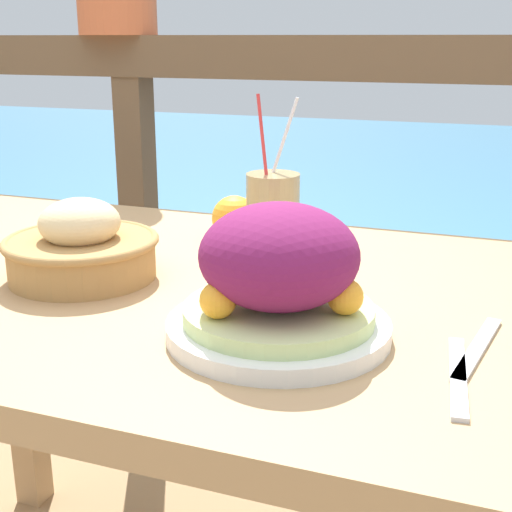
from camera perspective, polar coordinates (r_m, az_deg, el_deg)
patio_table at (r=1.02m, az=-4.36°, el=-6.93°), size 1.30×0.76×0.71m
railing_fence at (r=1.56m, az=5.27°, el=6.25°), size 2.80×0.08×1.04m
sea_backdrop at (r=4.09m, az=14.40°, el=4.54°), size 12.00×4.00×0.37m
salad_plate at (r=0.79m, az=1.82°, el=-1.99°), size 0.25×0.25×0.15m
drink_glass at (r=1.06m, az=1.35°, el=3.03°), size 0.08×0.08×0.25m
bread_basket at (r=1.03m, az=-13.79°, el=0.66°), size 0.22×0.22×0.11m
fork at (r=0.75m, az=15.85°, el=-9.18°), size 0.04×0.18×0.00m
knife at (r=0.82m, az=17.31°, el=-7.06°), size 0.04×0.18×0.00m
orange_near_basket at (r=1.19m, az=-1.75°, el=3.05°), size 0.08×0.08×0.08m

